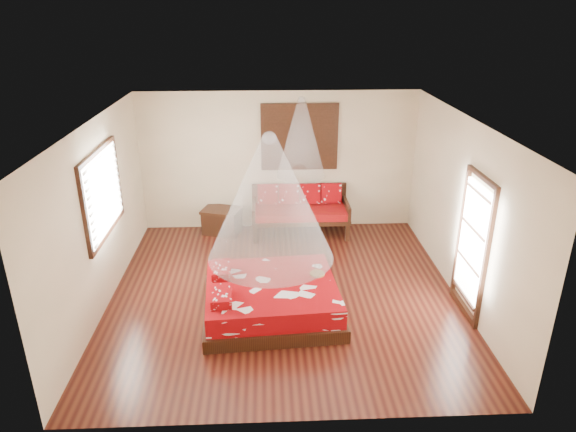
# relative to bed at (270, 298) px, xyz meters

# --- Properties ---
(room) EXTENTS (5.54, 5.54, 2.84)m
(room) POSITION_rel_bed_xyz_m (0.22, 0.54, 1.15)
(room) COLOR #330F0B
(room) RESTS_ON ground
(bed) EXTENTS (2.14, 1.96, 0.63)m
(bed) POSITION_rel_bed_xyz_m (0.00, 0.00, 0.00)
(bed) COLOR black
(bed) RESTS_ON floor
(daybed) EXTENTS (1.93, 0.86, 0.98)m
(daybed) POSITION_rel_bed_xyz_m (0.64, 2.93, 0.27)
(daybed) COLOR black
(daybed) RESTS_ON floor
(storage_chest) EXTENTS (0.86, 0.73, 0.51)m
(storage_chest) POSITION_rel_bed_xyz_m (-0.94, 2.99, 0.01)
(storage_chest) COLOR black
(storage_chest) RESTS_ON floor
(shutter_panel) EXTENTS (1.52, 0.06, 1.32)m
(shutter_panel) POSITION_rel_bed_xyz_m (0.64, 3.26, 1.65)
(shutter_panel) COLOR black
(shutter_panel) RESTS_ON wall_back
(window_left) EXTENTS (0.10, 1.74, 1.34)m
(window_left) POSITION_rel_bed_xyz_m (-2.49, 0.74, 1.45)
(window_left) COLOR black
(window_left) RESTS_ON wall_left
(glazed_door) EXTENTS (0.08, 1.02, 2.16)m
(glazed_door) POSITION_rel_bed_xyz_m (2.94, -0.06, 0.82)
(glazed_door) COLOR black
(glazed_door) RESTS_ON floor
(wine_tray) EXTENTS (0.23, 0.23, 0.19)m
(wine_tray) POSITION_rel_bed_xyz_m (0.72, 0.25, 0.30)
(wine_tray) COLOR brown
(wine_tray) RESTS_ON bed
(mosquito_net_main) EXTENTS (1.81, 1.81, 1.80)m
(mosquito_net_main) POSITION_rel_bed_xyz_m (0.02, 0.00, 1.60)
(mosquito_net_main) COLOR white
(mosquito_net_main) RESTS_ON ceiling
(mosquito_net_daybed) EXTENTS (0.94, 0.94, 1.50)m
(mosquito_net_daybed) POSITION_rel_bed_xyz_m (0.64, 2.79, 1.75)
(mosquito_net_daybed) COLOR white
(mosquito_net_daybed) RESTS_ON ceiling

